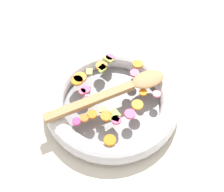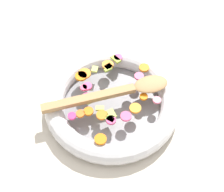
{
  "view_description": "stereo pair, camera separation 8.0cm",
  "coord_description": "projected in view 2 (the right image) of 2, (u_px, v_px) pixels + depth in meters",
  "views": [
    {
      "loc": [
        0.29,
        0.37,
        0.7
      ],
      "look_at": [
        0.0,
        0.0,
        0.05
      ],
      "focal_mm": 50.0,
      "sensor_mm": 36.0,
      "label": 1
    },
    {
      "loc": [
        0.22,
        0.42,
        0.7
      ],
      "look_at": [
        0.0,
        0.0,
        0.05
      ],
      "focal_mm": 50.0,
      "sensor_mm": 36.0,
      "label": 2
    }
  ],
  "objects": [
    {
      "name": "chopped_vegetables",
      "position": [
        108.0,
        92.0,
        0.81
      ],
      "size": [
        0.27,
        0.24,
        0.01
      ],
      "color": "orange",
      "rests_on": "skillet"
    },
    {
      "name": "wooden_spoon",
      "position": [
        120.0,
        91.0,
        0.79
      ],
      "size": [
        0.33,
        0.11,
        0.01
      ],
      "color": "#A87F51",
      "rests_on": "chopped_vegetables"
    },
    {
      "name": "skillet",
      "position": [
        112.0,
        102.0,
        0.82
      ],
      "size": [
        0.36,
        0.36,
        0.05
      ],
      "color": "slate",
      "rests_on": "ground_plane"
    },
    {
      "name": "ground_plane",
      "position": [
        112.0,
        107.0,
        0.84
      ],
      "size": [
        4.0,
        4.0,
        0.0
      ],
      "primitive_type": "plane",
      "color": "beige"
    }
  ]
}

